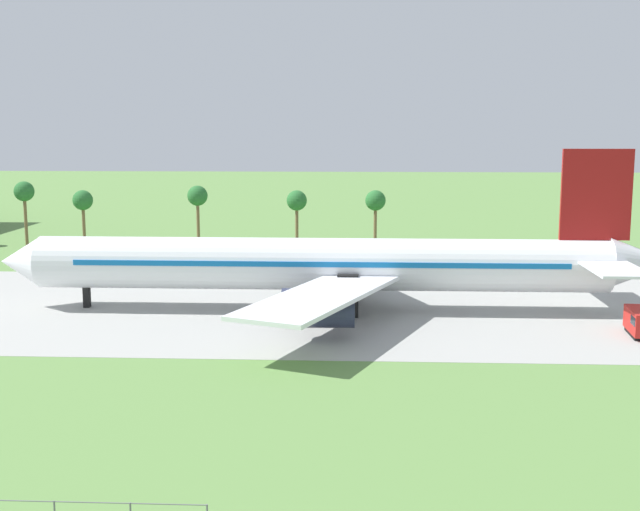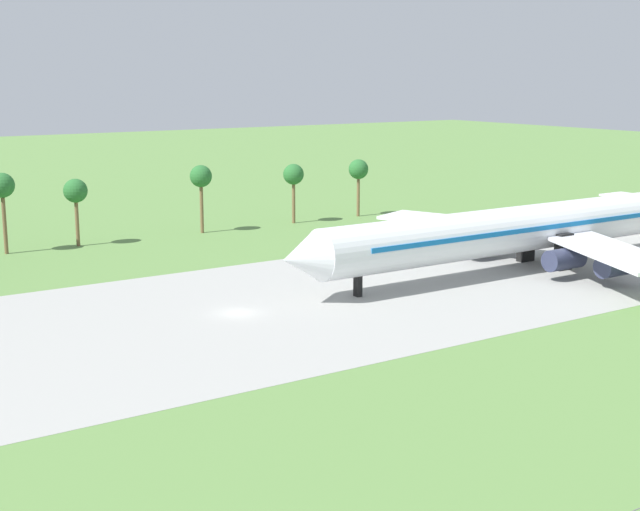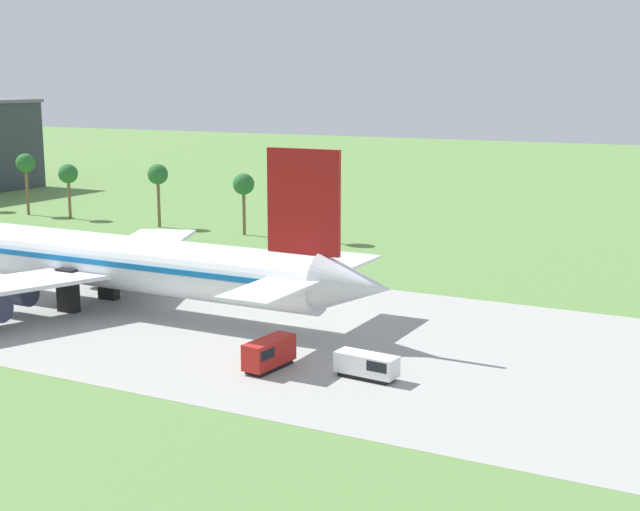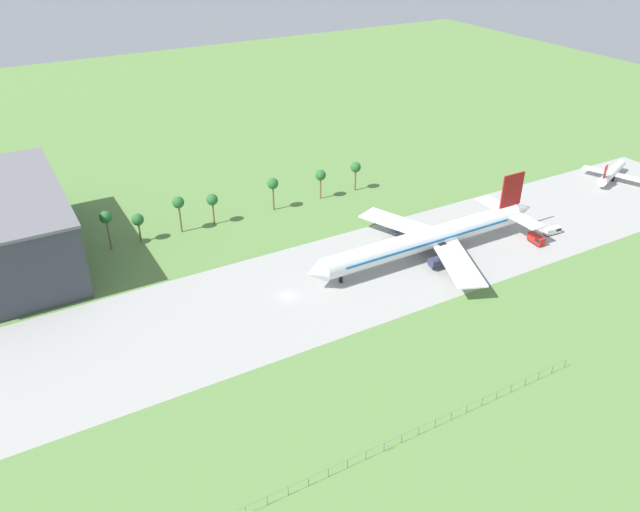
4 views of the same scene
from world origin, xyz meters
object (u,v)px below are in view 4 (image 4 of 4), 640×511
at_px(regional_aircraft, 612,173).
at_px(no_stopping_sign, 388,447).
at_px(catering_van, 536,239).
at_px(baggage_tug, 553,231).
at_px(jet_airliner, 430,238).

relative_size(regional_aircraft, no_stopping_sign, 13.10).
bearing_deg(catering_van, baggage_tug, 11.75).
bearing_deg(catering_van, regional_aircraft, 19.39).
relative_size(jet_airliner, catering_van, 13.61).
bearing_deg(regional_aircraft, no_stopping_sign, -155.71).
bearing_deg(catering_van, no_stopping_sign, -152.48).
xyz_separation_m(regional_aircraft, catering_van, (-58.94, -20.75, -1.43)).
distance_m(regional_aircraft, baggage_tug, 53.44).
relative_size(catering_van, no_stopping_sign, 3.45).
relative_size(regional_aircraft, baggage_tug, 3.86).
xyz_separation_m(jet_airliner, baggage_tug, (40.74, -8.57, -4.26)).
xyz_separation_m(jet_airliner, no_stopping_sign, (-52.22, -54.19, -4.40)).
height_order(regional_aircraft, catering_van, regional_aircraft).
bearing_deg(catering_van, jet_airliner, 161.81).
height_order(baggage_tug, catering_van, catering_van).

